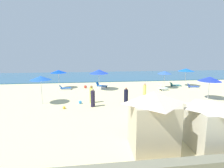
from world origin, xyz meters
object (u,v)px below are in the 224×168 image
at_px(beachgoer_3, 93,98).
at_px(beach_ball_1, 64,108).
at_px(lounge_chair_2_0, 175,85).
at_px(umbrella_5, 164,72).
at_px(umbrella_0, 41,78).
at_px(umbrella_3, 58,72).
at_px(beachgoer_0, 145,92).
at_px(lounge_chair_1_0, 101,86).
at_px(umbrella_4, 210,79).
at_px(beach_ball_2, 85,87).
at_px(cabana_1, 212,124).
at_px(beachgoer_1, 126,96).
at_px(beach_ball_0, 80,102).
at_px(lounge_chair_5_0, 163,88).
at_px(umbrella_1, 99,72).
at_px(lounge_chair_2_1, 193,86).
at_px(beachgoer_2, 91,95).
at_px(lounge_chair_3_0, 65,88).
at_px(umbrella_2, 186,70).
at_px(cabana_0, 153,120).

relative_size(beachgoer_3, beach_ball_1, 6.69).
distance_m(lounge_chair_2_0, umbrella_5, 2.83).
relative_size(umbrella_0, beachgoer_3, 1.60).
bearing_deg(umbrella_3, beachgoer_0, -35.93).
distance_m(lounge_chair_1_0, umbrella_4, 12.77).
bearing_deg(beach_ball_2, cabana_1, -68.13).
bearing_deg(beachgoer_1, beach_ball_0, -13.48).
distance_m(cabana_1, lounge_chair_5_0, 13.58).
xyz_separation_m(cabana_1, beach_ball_1, (-7.99, 7.23, -1.11)).
bearing_deg(umbrella_4, umbrella_1, 150.78).
height_order(cabana_1, beachgoer_1, cabana_1).
bearing_deg(lounge_chair_2_1, beachgoer_2, 121.66).
height_order(umbrella_5, beachgoer_2, umbrella_5).
bearing_deg(lounge_chair_2_0, lounge_chair_3_0, 90.81).
bearing_deg(umbrella_5, lounge_chair_2_1, -6.95).
bearing_deg(umbrella_5, beachgoer_2, -149.07).
bearing_deg(umbrella_2, umbrella_3, 177.63).
height_order(umbrella_2, beach_ball_0, umbrella_2).
bearing_deg(lounge_chair_1_0, lounge_chair_2_0, -66.65).
relative_size(umbrella_0, umbrella_1, 1.00).
xyz_separation_m(cabana_0, umbrella_3, (-6.90, 15.94, 0.75)).
relative_size(lounge_chair_1_0, umbrella_5, 0.70).
xyz_separation_m(umbrella_2, lounge_chair_5_0, (-4.24, -2.34, -2.01)).
distance_m(cabana_1, umbrella_3, 18.96).
height_order(lounge_chair_2_1, umbrella_4, umbrella_4).
distance_m(cabana_0, beach_ball_1, 8.74).
distance_m(cabana_0, lounge_chair_3_0, 16.13).
relative_size(cabana_0, beachgoer_0, 1.73).
height_order(umbrella_1, lounge_chair_3_0, umbrella_1).
bearing_deg(beachgoer_3, umbrella_3, 9.88).
xyz_separation_m(lounge_chair_1_0, lounge_chair_5_0, (7.50, -2.75, 0.02)).
xyz_separation_m(lounge_chair_2_1, beach_ball_1, (-15.80, -6.84, -0.10)).
bearing_deg(beach_ball_1, umbrella_1, 65.45).
bearing_deg(beach_ball_0, beachgoer_2, 10.35).
relative_size(umbrella_4, beach_ball_0, 7.44).
distance_m(umbrella_5, beachgoer_0, 6.86).
xyz_separation_m(lounge_chair_5_0, beachgoer_2, (-8.92, -4.38, 0.49)).
relative_size(beachgoer_3, beach_ball_2, 4.06).
relative_size(lounge_chair_2_1, beachgoer_0, 0.91).
distance_m(umbrella_1, beach_ball_0, 6.77).
xyz_separation_m(cabana_0, umbrella_1, (-1.71, 14.37, 0.83)).
xyz_separation_m(umbrella_4, beachgoer_3, (-11.69, -1.09, -1.31)).
bearing_deg(umbrella_1, lounge_chair_1_0, 74.11).
distance_m(umbrella_1, lounge_chair_2_0, 10.77).
height_order(umbrella_2, lounge_chair_2_0, umbrella_2).
bearing_deg(umbrella_4, umbrella_3, 154.58).
height_order(umbrella_2, lounge_chair_2_1, umbrella_2).
bearing_deg(beachgoer_1, umbrella_1, -79.02).
bearing_deg(lounge_chair_3_0, umbrella_5, -98.13).
xyz_separation_m(lounge_chair_2_0, umbrella_4, (0.18, -6.66, 1.84)).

